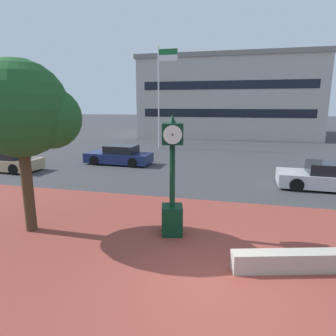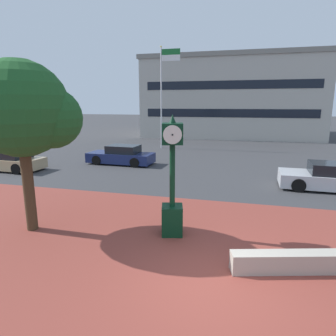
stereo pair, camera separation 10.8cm
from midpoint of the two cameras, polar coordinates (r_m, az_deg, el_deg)
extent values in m
plane|color=#38383A|center=(7.25, 8.55, -21.32)|extent=(200.00, 200.00, 0.00)
cube|color=brown|center=(8.05, 9.28, -17.59)|extent=(44.00, 9.90, 0.01)
cube|color=#ADA393|center=(8.13, 24.03, -16.31)|extent=(3.19, 1.23, 0.50)
cube|color=black|center=(9.29, 1.15, -10.03)|extent=(0.77, 0.77, 0.93)
cylinder|color=black|center=(8.85, 1.19, -1.48)|extent=(0.17, 0.17, 1.92)
cube|color=black|center=(8.64, 1.23, 6.68)|extent=(0.73, 0.73, 0.61)
cylinder|color=silver|center=(8.95, 1.21, 6.88)|extent=(0.53, 0.15, 0.53)
sphere|color=black|center=(8.97, 1.21, 6.89)|extent=(0.05, 0.05, 0.05)
cylinder|color=silver|center=(8.32, 1.25, 6.46)|extent=(0.53, 0.15, 0.53)
sphere|color=black|center=(8.30, 1.25, 6.45)|extent=(0.05, 0.05, 0.05)
cone|color=black|center=(8.60, 1.24, 9.52)|extent=(0.21, 0.21, 0.25)
cylinder|color=#42301E|center=(10.29, -25.11, -3.59)|extent=(0.34, 0.34, 2.77)
sphere|color=#1E5123|center=(9.95, -26.43, 10.26)|extent=(2.90, 2.90, 2.90)
sphere|color=#1E5123|center=(9.86, -21.36, 8.99)|extent=(1.89, 1.89, 1.89)
cube|color=navy|center=(20.16, -9.00, 2.02)|extent=(4.50, 1.92, 0.64)
cube|color=black|center=(19.98, -8.48, 3.57)|extent=(2.10, 1.57, 0.56)
cylinder|color=black|center=(20.14, -13.50, 1.47)|extent=(0.65, 0.25, 0.64)
cylinder|color=black|center=(21.50, -11.36, 2.25)|extent=(0.65, 0.25, 0.64)
cylinder|color=black|center=(18.91, -6.29, 1.04)|extent=(0.65, 0.25, 0.64)
cylinder|color=black|center=(20.36, -4.53, 1.89)|extent=(0.65, 0.25, 0.64)
cube|color=#B7BABF|center=(15.92, 28.40, -2.10)|extent=(4.24, 1.99, 0.64)
cube|color=black|center=(15.85, 29.34, -0.18)|extent=(1.97, 1.66, 0.56)
cylinder|color=black|center=(14.88, 24.16, -3.09)|extent=(0.65, 0.24, 0.64)
cylinder|color=black|center=(16.55, 23.38, -1.54)|extent=(0.65, 0.24, 0.64)
cube|color=tan|center=(20.49, -28.09, 0.87)|extent=(4.06, 1.96, 0.64)
cube|color=black|center=(20.26, -27.84, 2.39)|extent=(1.90, 1.63, 0.56)
cylinder|color=black|center=(21.96, -28.86, 1.15)|extent=(0.65, 0.24, 0.64)
cylinder|color=black|center=(19.06, -27.13, -0.17)|extent=(0.65, 0.24, 0.64)
cylinder|color=black|center=(20.29, -23.88, 0.83)|extent=(0.65, 0.24, 0.64)
cylinder|color=silver|center=(27.02, -1.20, 13.15)|extent=(0.12, 0.12, 8.77)
sphere|color=gold|center=(27.45, -1.25, 22.47)|extent=(0.14, 0.14, 0.14)
cube|color=#19662D|center=(27.15, 0.68, 21.60)|extent=(1.64, 0.02, 0.50)
cube|color=white|center=(27.08, 0.68, 20.56)|extent=(1.64, 0.02, 0.50)
cube|color=#B2ADA3|center=(40.66, 12.33, 12.76)|extent=(20.52, 14.70, 8.97)
cube|color=gray|center=(40.99, 12.65, 19.38)|extent=(20.93, 14.99, 0.50)
cube|color=black|center=(33.31, 11.71, 10.36)|extent=(18.47, 0.04, 0.90)
cube|color=black|center=(33.35, 11.94, 15.50)|extent=(18.47, 0.04, 0.90)
camera|label=1|loc=(0.05, -89.65, 0.08)|focal=31.46mm
camera|label=2|loc=(0.05, 90.35, -0.08)|focal=31.46mm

